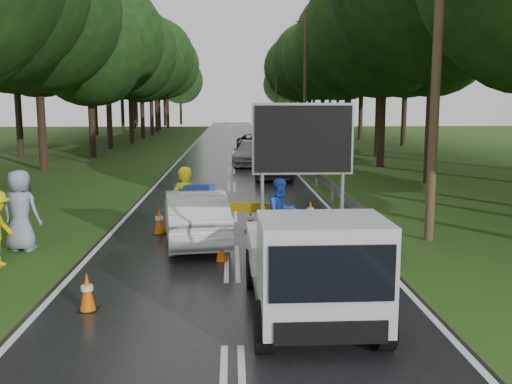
{
  "coord_description": "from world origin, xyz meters",
  "views": [
    {
      "loc": [
        0.0,
        -12.49,
        3.57
      ],
      "look_at": [
        0.63,
        2.16,
        1.3
      ],
      "focal_mm": 40.0,
      "sensor_mm": 36.0,
      "label": 1
    }
  ],
  "objects": [
    {
      "name": "cone_right",
      "position": [
        2.4,
        4.5,
        0.32
      ],
      "size": [
        0.31,
        0.31,
        0.66
      ],
      "color": "black",
      "rests_on": "ground"
    },
    {
      "name": "cone_far",
      "position": [
        0.53,
        3.13,
        0.34
      ],
      "size": [
        0.34,
        0.34,
        0.71
      ],
      "color": "black",
      "rests_on": "ground"
    },
    {
      "name": "utility_pole_far",
      "position": [
        5.2,
        54.0,
        5.06
      ],
      "size": [
        1.4,
        0.24,
        10.0
      ],
      "color": "#493621",
      "rests_on": "ground"
    },
    {
      "name": "queue_car_third",
      "position": [
        1.58,
        28.41,
        0.72
      ],
      "size": [
        2.39,
        5.16,
        1.43
      ],
      "primitive_type": "imported",
      "rotation": [
        0.0,
        0.0,
        0.0
      ],
      "color": "black",
      "rests_on": "ground"
    },
    {
      "name": "queue_car_fourth",
      "position": [
        2.6,
        35.5,
        0.74
      ],
      "size": [
        1.56,
        4.46,
        1.47
      ],
      "primitive_type": "imported",
      "rotation": [
        0.0,
        0.0,
        0.0
      ],
      "color": "#42444A",
      "rests_on": "ground"
    },
    {
      "name": "cone_center",
      "position": [
        -0.24,
        0.13,
        0.32
      ],
      "size": [
        0.31,
        0.31,
        0.67
      ],
      "color": "black",
      "rests_on": "ground"
    },
    {
      "name": "guardrail",
      "position": [
        3.7,
        29.67,
        0.55
      ],
      "size": [
        0.12,
        60.06,
        0.7
      ],
      "color": "gray",
      "rests_on": "ground"
    },
    {
      "name": "barrier",
      "position": [
        0.14,
        2.17,
        0.77
      ],
      "size": [
        2.43,
        0.57,
        1.02
      ],
      "rotation": [
        0.0,
        0.0,
        -0.21
      ],
      "color": "#E9FA0D",
      "rests_on": "ground"
    },
    {
      "name": "police_sedan",
      "position": [
        -0.95,
        1.97,
        0.7
      ],
      "size": [
        2.03,
        4.36,
        1.52
      ],
      "rotation": [
        0.0,
        0.0,
        3.28
      ],
      "color": "silver",
      "rests_on": "ground"
    },
    {
      "name": "officer",
      "position": [
        -1.23,
        2.0,
        0.99
      ],
      "size": [
        0.86,
        0.83,
        1.99
      ],
      "primitive_type": "imported",
      "rotation": [
        0.0,
        0.0,
        3.84
      ],
      "color": "#FFF40D",
      "rests_on": "ground"
    },
    {
      "name": "civilian",
      "position": [
        1.24,
        1.52,
        0.87
      ],
      "size": [
        1.05,
        0.97,
        1.73
      ],
      "primitive_type": "imported",
      "rotation": [
        0.0,
        0.0,
        0.48
      ],
      "color": "#1A42AD",
      "rests_on": "ground"
    },
    {
      "name": "utility_pole_mid",
      "position": [
        5.2,
        28.0,
        5.06
      ],
      "size": [
        1.4,
        0.24,
        10.0
      ],
      "color": "#493621",
      "rests_on": "ground"
    },
    {
      "name": "cone_near_left",
      "position": [
        -2.51,
        -2.9,
        0.34
      ],
      "size": [
        0.33,
        0.33,
        0.71
      ],
      "color": "black",
      "rests_on": "ground"
    },
    {
      "name": "queue_car_first",
      "position": [
        2.14,
        14.92,
        0.76
      ],
      "size": [
        2.35,
        4.66,
        1.52
      ],
      "primitive_type": "imported",
      "rotation": [
        0.0,
        0.0,
        -0.13
      ],
      "color": "#45474E",
      "rests_on": "ground"
    },
    {
      "name": "road",
      "position": [
        0.0,
        30.0,
        0.01
      ],
      "size": [
        7.0,
        140.0,
        0.02
      ],
      "primitive_type": "cube",
      "color": "black",
      "rests_on": "ground"
    },
    {
      "name": "bystander_right",
      "position": [
        -5.15,
        1.4,
        1.0
      ],
      "size": [
        1.12,
        0.88,
        2.0
      ],
      "primitive_type": "imported",
      "rotation": [
        0.0,
        0.0,
        2.86
      ],
      "color": "#8993A4",
      "rests_on": "ground"
    },
    {
      "name": "work_truck",
      "position": [
        1.31,
        -3.41,
        0.96
      ],
      "size": [
        2.06,
        4.48,
        3.54
      ],
      "rotation": [
        0.0,
        0.0,
        0.01
      ],
      "color": "gray",
      "rests_on": "ground"
    },
    {
      "name": "cone_left_mid",
      "position": [
        -2.0,
        3.0,
        0.37
      ],
      "size": [
        0.36,
        0.36,
        0.77
      ],
      "color": "black",
      "rests_on": "ground"
    },
    {
      "name": "queue_car_second",
      "position": [
        1.19,
        20.92,
        0.71
      ],
      "size": [
        2.53,
        5.08,
        1.42
      ],
      "primitive_type": "imported",
      "rotation": [
        0.0,
        0.0,
        -0.11
      ],
      "color": "#999CA1",
      "rests_on": "ground"
    },
    {
      "name": "ground",
      "position": [
        0.0,
        0.0,
        0.0
      ],
      "size": [
        160.0,
        160.0,
        0.0
      ],
      "primitive_type": "plane",
      "color": "#244313",
      "rests_on": "ground"
    },
    {
      "name": "utility_pole_near",
      "position": [
        5.2,
        2.0,
        5.06
      ],
      "size": [
        1.4,
        0.24,
        10.0
      ],
      "color": "#493621",
      "rests_on": "ground"
    }
  ]
}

